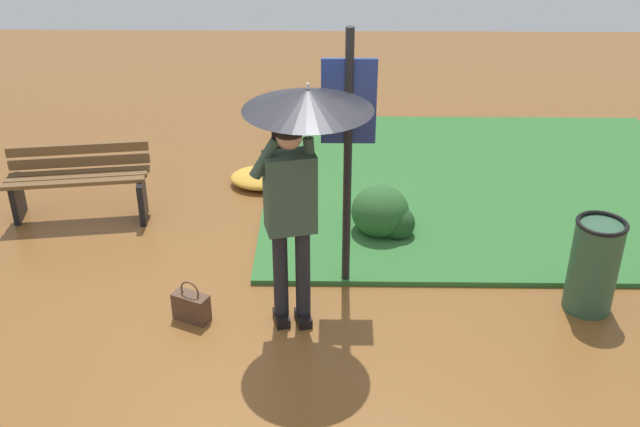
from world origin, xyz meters
name	(u,v)px	position (x,y,z in m)	size (l,w,h in m)	color
ground_plane	(271,320)	(0.00, 0.00, 0.00)	(18.00, 18.00, 0.00)	brown
grass_verge	(483,185)	(2.18, 2.51, 0.03)	(4.80, 4.00, 0.05)	#2D662D
person_with_umbrella	(300,147)	(0.26, 0.02, 1.55)	(0.96, 0.96, 2.04)	black
info_sign_post	(348,132)	(0.63, 0.58, 1.44)	(0.44, 0.07, 2.30)	black
handbag	(191,306)	(-0.66, 0.00, 0.13)	(0.33, 0.25, 0.37)	#4C3323
park_bench	(78,181)	(-2.07, 1.76, 0.40)	(1.40, 0.57, 0.75)	black
trash_bin	(594,265)	(2.66, 0.22, 0.42)	(0.42, 0.42, 0.83)	#2D5138
shrub_cluster	(383,214)	(1.01, 1.42, 0.24)	(0.62, 0.57, 0.51)	#285628
leaf_pile_by_bench	(263,178)	(-0.27, 2.54, 0.08)	(0.73, 0.58, 0.16)	gold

